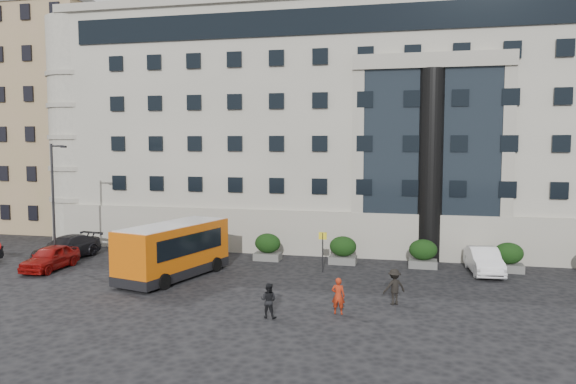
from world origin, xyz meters
name	(u,v)px	position (x,y,z in m)	size (l,w,h in m)	color
ground	(211,287)	(0.00, 0.00, 0.00)	(120.00, 120.00, 0.00)	black
civic_building	(360,132)	(6.00, 22.00, 9.00)	(44.00, 24.00, 18.00)	#9A9788
entrance_column	(431,166)	(12.00, 10.30, 6.50)	(1.80, 1.80, 13.00)	black
apartment_near	(53,123)	(-24.00, 20.00, 10.00)	(14.00, 14.00, 20.00)	#948056
apartment_far	(120,120)	(-27.00, 38.00, 11.00)	(13.00, 13.00, 22.00)	#826A4C
hedge_a	(197,244)	(-4.00, 7.80, 0.93)	(1.80, 1.26, 1.84)	#575755
hedge_b	(268,247)	(1.20, 7.80, 0.93)	(1.80, 1.26, 1.84)	#575755
hedge_c	(343,250)	(6.40, 7.80, 0.93)	(1.80, 1.26, 1.84)	#575755
hedge_d	(423,253)	(11.60, 7.80, 0.93)	(1.80, 1.26, 1.84)	#575755
hedge_e	(508,257)	(16.80, 7.80, 0.93)	(1.80, 1.26, 1.84)	#575755
street_lamp	(54,199)	(-11.94, 3.00, 4.37)	(1.16, 0.18, 8.00)	#262628
bus_stop_sign	(323,245)	(5.50, 5.00, 1.73)	(0.50, 0.08, 2.52)	#262628
minibus	(173,248)	(-2.95, 1.64, 1.78)	(4.56, 8.19, 3.24)	#CB5609
red_truck	(110,211)	(-17.09, 18.44, 1.59)	(2.84, 5.82, 3.10)	maroon
parked_car_a	(50,258)	(-11.50, 1.81, 0.77)	(1.83, 4.55, 1.55)	maroon
parked_car_c	(66,248)	(-12.55, 5.01, 0.79)	(2.20, 5.42, 1.57)	black
parked_car_d	(91,226)	(-17.00, 15.06, 0.72)	(2.39, 5.17, 1.44)	black
white_taxi	(484,261)	(15.26, 7.00, 0.80)	(1.69, 4.84, 1.59)	white
pedestrian_a	(338,296)	(7.64, -3.24, 0.87)	(0.63, 0.42, 1.74)	#A62810
pedestrian_b	(269,300)	(4.59, -4.54, 0.81)	(0.79, 0.61, 1.62)	black
pedestrian_c	(394,287)	(10.15, -1.08, 0.90)	(1.16, 0.67, 1.80)	black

